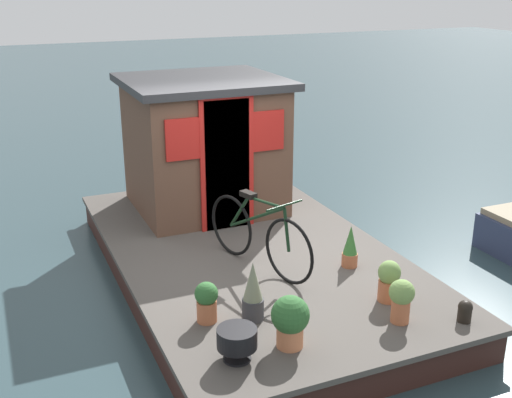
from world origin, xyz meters
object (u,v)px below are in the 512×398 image
(houseboat_cabin, at_px, (204,144))
(charcoal_grill, at_px, (237,339))
(potted_plant_thyme, at_px, (389,280))
(potted_plant_ivy, at_px, (290,319))
(potted_plant_fern, at_px, (207,301))
(potted_plant_sage, at_px, (401,298))
(bicycle, at_px, (259,235))
(mooring_bollard, at_px, (465,311))
(potted_plant_lavender, at_px, (350,247))
(potted_plant_rosemary, at_px, (253,292))

(houseboat_cabin, bearing_deg, charcoal_grill, 164.81)
(potted_plant_thyme, bearing_deg, potted_plant_ivy, 105.60)
(potted_plant_fern, bearing_deg, potted_plant_ivy, -142.79)
(potted_plant_ivy, relative_size, potted_plant_sage, 1.12)
(bicycle, bearing_deg, potted_plant_thyme, -143.90)
(potted_plant_fern, distance_m, potted_plant_sage, 1.85)
(houseboat_cabin, relative_size, bicycle, 1.27)
(potted_plant_ivy, height_order, mooring_bollard, potted_plant_ivy)
(potted_plant_thyme, bearing_deg, bicycle, 36.10)
(houseboat_cabin, xyz_separation_m, potted_plant_ivy, (-3.75, 0.51, -0.66))
(potted_plant_fern, relative_size, potted_plant_lavender, 0.83)
(bicycle, xyz_separation_m, potted_plant_thyme, (-1.23, -0.90, -0.17))
(potted_plant_ivy, height_order, potted_plant_sage, potted_plant_ivy)
(potted_plant_fern, bearing_deg, mooring_bollard, -113.49)
(bicycle, distance_m, mooring_bollard, 2.32)
(potted_plant_thyme, distance_m, potted_plant_fern, 1.86)
(potted_plant_sage, bearing_deg, potted_plant_ivy, 88.09)
(potted_plant_thyme, relative_size, potted_plant_ivy, 0.89)
(potted_plant_lavender, relative_size, charcoal_grill, 1.40)
(houseboat_cabin, distance_m, charcoal_grill, 3.96)
(bicycle, height_order, potted_plant_lavender, bicycle)
(potted_plant_fern, bearing_deg, potted_plant_thyme, -100.70)
(potted_plant_sage, bearing_deg, potted_plant_lavender, -9.19)
(potted_plant_lavender, bearing_deg, houseboat_cabin, 18.59)
(potted_plant_thyme, height_order, potted_plant_ivy, potted_plant_ivy)
(houseboat_cabin, xyz_separation_m, potted_plant_sage, (-3.79, -0.65, -0.68))
(potted_plant_lavender, bearing_deg, potted_plant_ivy, 131.74)
(potted_plant_lavender, height_order, potted_plant_sage, potted_plant_lavender)
(potted_plant_fern, height_order, potted_plant_lavender, potted_plant_lavender)
(potted_plant_lavender, xyz_separation_m, charcoal_grill, (-1.22, 1.87, -0.03))
(bicycle, bearing_deg, charcoal_grill, 150.57)
(houseboat_cabin, distance_m, potted_plant_sage, 3.90)
(potted_plant_rosemary, bearing_deg, charcoal_grill, 145.54)
(potted_plant_ivy, bearing_deg, potted_plant_fern, 37.21)
(potted_plant_thyme, bearing_deg, mooring_bollard, -145.67)
(potted_plant_sage, bearing_deg, potted_plant_thyme, -18.85)
(potted_plant_ivy, bearing_deg, bicycle, -13.86)
(potted_plant_lavender, distance_m, mooring_bollard, 1.54)
(potted_plant_ivy, relative_size, potted_plant_lavender, 1.00)
(houseboat_cabin, relative_size, potted_plant_rosemary, 3.49)
(bicycle, height_order, potted_plant_sage, bicycle)
(potted_plant_rosemary, distance_m, potted_plant_sage, 1.41)
(charcoal_grill, bearing_deg, mooring_bollard, -96.87)
(potted_plant_ivy, xyz_separation_m, potted_plant_sage, (-0.04, -1.16, -0.02))
(houseboat_cabin, xyz_separation_m, bicycle, (-2.15, 0.11, -0.53))
(potted_plant_thyme, height_order, charcoal_grill, potted_plant_thyme)
(potted_plant_thyme, distance_m, charcoal_grill, 1.84)
(potted_plant_fern, height_order, charcoal_grill, potted_plant_fern)
(bicycle, bearing_deg, potted_plant_ivy, 166.14)
(potted_plant_sage, bearing_deg, houseboat_cabin, 9.73)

